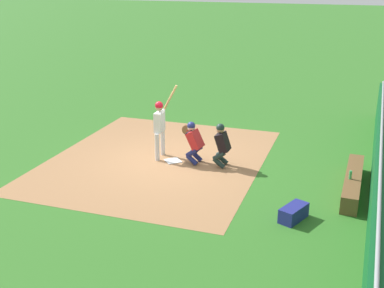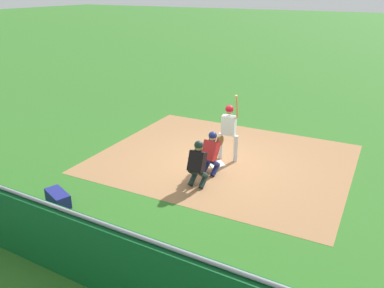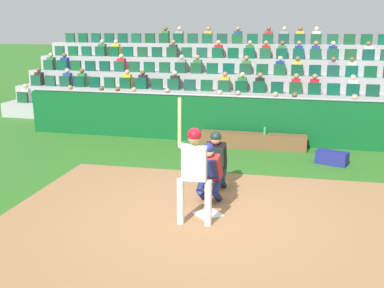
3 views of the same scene
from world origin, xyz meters
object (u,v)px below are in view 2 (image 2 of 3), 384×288
batter_at_plate (229,127)px  equipment_duffel_bag (58,198)px  home_plate_marker (217,164)px  home_plate_umpire (198,162)px  catcher_crouching (211,151)px  water_bottle_on_bench (80,228)px  dugout_bench (92,249)px

batter_at_plate → equipment_duffel_bag: bearing=-119.9°
home_plate_marker → home_plate_umpire: 1.63m
catcher_crouching → home_plate_umpire: 0.85m
home_plate_umpire → water_bottle_on_bench: size_ratio=5.98×
home_plate_umpire → dugout_bench: 3.74m
batter_at_plate → dugout_bench: bearing=-94.1°
dugout_bench → home_plate_umpire: bearing=84.1°
home_plate_marker → home_plate_umpire: (0.14, -1.47, 0.69)m
home_plate_umpire → equipment_duffel_bag: bearing=-135.2°
batter_at_plate → equipment_duffel_bag: size_ratio=2.83×
home_plate_marker → water_bottle_on_bench: water_bottle_on_bench is taller
dugout_bench → equipment_duffel_bag: (-2.17, 1.16, -0.05)m
batter_at_plate → home_plate_marker: bearing=-108.9°
catcher_crouching → home_plate_marker: bearing=101.0°
home_plate_umpire → dugout_bench: size_ratio=0.43×
home_plate_marker → dugout_bench: bearing=-92.7°
home_plate_marker → water_bottle_on_bench: bearing=-96.6°
catcher_crouching → equipment_duffel_bag: (-2.53, -3.38, -0.54)m
home_plate_marker → catcher_crouching: bearing=-79.0°
batter_at_plate → home_plate_umpire: batter_at_plate is taller
catcher_crouching → home_plate_umpire: size_ratio=0.98×
home_plate_marker → home_plate_umpire: size_ratio=0.34×
home_plate_marker → catcher_crouching: (0.12, -0.61, 0.70)m
batter_at_plate → home_plate_umpire: size_ratio=1.70×
batter_at_plate → home_plate_umpire: (-0.02, -1.94, -0.39)m
catcher_crouching → water_bottle_on_bench: size_ratio=5.84×
home_plate_umpire → water_bottle_on_bench: (-0.73, -3.61, -0.16)m
dugout_bench → equipment_duffel_bag: bearing=151.9°
catcher_crouching → dugout_bench: 4.58m
catcher_crouching → water_bottle_on_bench: 4.53m
water_bottle_on_bench → batter_at_plate: bearing=82.3°
dugout_bench → water_bottle_on_bench: water_bottle_on_bench is taller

